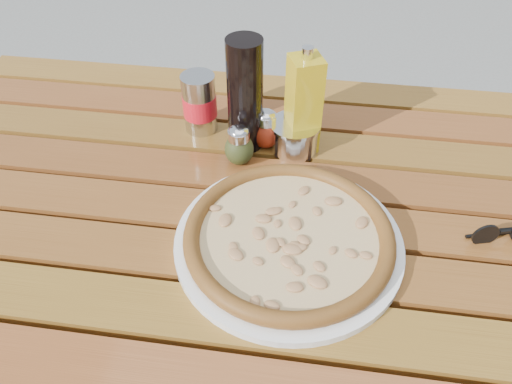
# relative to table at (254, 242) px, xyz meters

# --- Properties ---
(table) EXTENTS (1.40, 0.90, 0.75)m
(table) POSITION_rel_table_xyz_m (0.00, 0.00, 0.00)
(table) COLOR #381A0C
(table) RESTS_ON ground
(plate) EXTENTS (0.41, 0.41, 0.01)m
(plate) POSITION_rel_table_xyz_m (0.06, -0.06, 0.08)
(plate) COLOR white
(plate) RESTS_ON table
(pizza) EXTENTS (0.41, 0.41, 0.03)m
(pizza) POSITION_rel_table_xyz_m (0.06, -0.06, 0.10)
(pizza) COLOR #F6E5B0
(pizza) RESTS_ON plate
(pepper_shaker) EXTENTS (0.06, 0.06, 0.08)m
(pepper_shaker) POSITION_rel_table_xyz_m (-0.00, 0.19, 0.11)
(pepper_shaker) COLOR #A92B13
(pepper_shaker) RESTS_ON table
(oregano_shaker) EXTENTS (0.06, 0.06, 0.08)m
(oregano_shaker) POSITION_rel_table_xyz_m (-0.05, 0.13, 0.11)
(oregano_shaker) COLOR #3A4019
(oregano_shaker) RESTS_ON table
(dark_bottle) EXTENTS (0.08, 0.08, 0.22)m
(dark_bottle) POSITION_rel_table_xyz_m (-0.04, 0.19, 0.19)
(dark_bottle) COLOR black
(dark_bottle) RESTS_ON table
(soda_can) EXTENTS (0.09, 0.09, 0.12)m
(soda_can) POSITION_rel_table_xyz_m (-0.14, 0.22, 0.13)
(soda_can) COLOR #B9BABE
(soda_can) RESTS_ON table
(olive_oil_cruet) EXTENTS (0.07, 0.07, 0.21)m
(olive_oil_cruet) POSITION_rel_table_xyz_m (0.06, 0.19, 0.17)
(olive_oil_cruet) COLOR gold
(olive_oil_cruet) RESTS_ON table
(parmesan_tin) EXTENTS (0.12, 0.12, 0.07)m
(parmesan_tin) POSITION_rel_table_xyz_m (0.05, 0.18, 0.11)
(parmesan_tin) COLOR silver
(parmesan_tin) RESTS_ON table
(sunglasses) EXTENTS (0.11, 0.05, 0.04)m
(sunglasses) POSITION_rel_table_xyz_m (0.40, -0.00, 0.09)
(sunglasses) COLOR black
(sunglasses) RESTS_ON table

